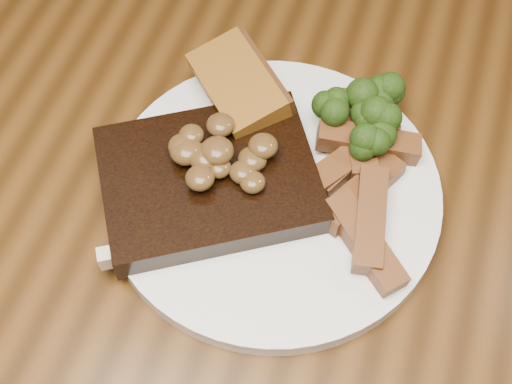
{
  "coord_description": "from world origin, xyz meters",
  "views": [
    {
      "loc": [
        0.11,
        -0.29,
        1.27
      ],
      "look_at": [
        0.02,
        -0.0,
        0.78
      ],
      "focal_mm": 50.0,
      "sensor_mm": 36.0,
      "label": 1
    }
  ],
  "objects_px": {
    "chair_far": "(467,8)",
    "garlic_bread": "(238,99)",
    "steak": "(209,180)",
    "dining_table": "(238,253)",
    "potato_wedges": "(349,187)",
    "plate": "(273,193)"
  },
  "relations": [
    {
      "from": "dining_table",
      "to": "potato_wedges",
      "type": "bearing_deg",
      "value": 19.69
    },
    {
      "from": "steak",
      "to": "plate",
      "type": "bearing_deg",
      "value": -14.63
    },
    {
      "from": "chair_far",
      "to": "garlic_bread",
      "type": "relative_size",
      "value": 9.28
    },
    {
      "from": "steak",
      "to": "garlic_bread",
      "type": "distance_m",
      "value": 0.09
    },
    {
      "from": "potato_wedges",
      "to": "garlic_bread",
      "type": "bearing_deg",
      "value": 152.78
    },
    {
      "from": "plate",
      "to": "dining_table",
      "type": "bearing_deg",
      "value": -149.11
    },
    {
      "from": "dining_table",
      "to": "garlic_bread",
      "type": "relative_size",
      "value": 16.23
    },
    {
      "from": "dining_table",
      "to": "plate",
      "type": "height_order",
      "value": "plate"
    },
    {
      "from": "dining_table",
      "to": "garlic_bread",
      "type": "bearing_deg",
      "value": 107.44
    },
    {
      "from": "plate",
      "to": "potato_wedges",
      "type": "relative_size",
      "value": 2.49
    },
    {
      "from": "plate",
      "to": "potato_wedges",
      "type": "height_order",
      "value": "potato_wedges"
    },
    {
      "from": "dining_table",
      "to": "plate",
      "type": "distance_m",
      "value": 0.1
    },
    {
      "from": "chair_far",
      "to": "plate",
      "type": "xyz_separation_m",
      "value": [
        -0.14,
        -0.56,
        0.25
      ]
    },
    {
      "from": "chair_far",
      "to": "potato_wedges",
      "type": "relative_size",
      "value": 8.03
    },
    {
      "from": "chair_far",
      "to": "garlic_bread",
      "type": "xyz_separation_m",
      "value": [
        -0.2,
        -0.48,
        0.27
      ]
    },
    {
      "from": "dining_table",
      "to": "chair_far",
      "type": "height_order",
      "value": "chair_far"
    },
    {
      "from": "steak",
      "to": "potato_wedges",
      "type": "height_order",
      "value": "steak"
    },
    {
      "from": "dining_table",
      "to": "potato_wedges",
      "type": "xyz_separation_m",
      "value": [
        0.09,
        0.03,
        0.12
      ]
    },
    {
      "from": "chair_far",
      "to": "potato_wedges",
      "type": "xyz_separation_m",
      "value": [
        -0.08,
        -0.54,
        0.27
      ]
    },
    {
      "from": "chair_far",
      "to": "potato_wedges",
      "type": "bearing_deg",
      "value": 71.35
    },
    {
      "from": "chair_far",
      "to": "dining_table",
      "type": "bearing_deg",
      "value": 63.36
    },
    {
      "from": "potato_wedges",
      "to": "dining_table",
      "type": "bearing_deg",
      "value": -160.31
    }
  ]
}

